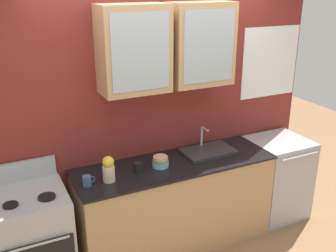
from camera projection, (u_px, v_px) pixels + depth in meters
ground_plane at (175, 242)px, 4.10m from camera, size 10.00×10.00×0.00m
back_wall_unit at (162, 99)px, 3.85m from camera, size 3.43×0.43×2.57m
counter at (175, 204)px, 3.94m from camera, size 1.97×0.64×0.92m
stove_range at (34, 241)px, 3.37m from camera, size 0.62×0.66×1.10m
sink_faucet at (208, 151)px, 4.01m from camera, size 0.53×0.34×0.24m
bowl_stack at (160, 161)px, 3.70m from camera, size 0.16×0.16×0.10m
vase at (109, 169)px, 3.40m from camera, size 0.11×0.11×0.24m
cup_near_sink at (87, 181)px, 3.35m from camera, size 0.11×0.07×0.09m
cup_near_bowls at (138, 167)px, 3.60m from camera, size 0.11×0.07×0.09m
dishwasher at (276, 178)px, 4.47m from camera, size 0.63×0.63×0.92m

